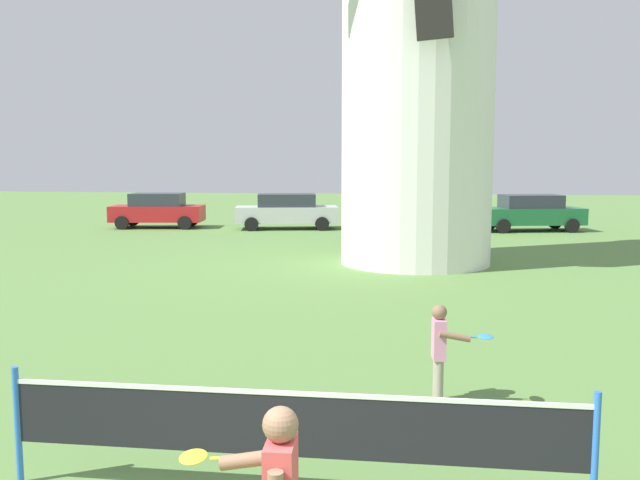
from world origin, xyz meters
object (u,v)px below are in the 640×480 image
at_px(parked_car_red, 158,210).
at_px(parked_car_green, 530,212).
at_px(parked_car_silver, 287,211).
at_px(tennis_net, 290,425).
at_px(parked_car_black, 404,211).
at_px(windmill, 419,11).
at_px(player_far, 441,347).

relative_size(parked_car_red, parked_car_green, 0.92).
bearing_deg(parked_car_green, parked_car_silver, -177.34).
xyz_separation_m(tennis_net, parked_car_silver, (-4.31, 23.66, 0.13)).
xyz_separation_m(parked_car_red, parked_car_black, (11.03, 0.98, -0.00)).
relative_size(parked_car_silver, parked_car_black, 1.15).
height_order(windmill, tennis_net, windmill).
relative_size(tennis_net, parked_car_green, 1.11).
distance_m(parked_car_black, parked_car_green, 5.41).
bearing_deg(windmill, parked_car_red, 140.88).
bearing_deg(parked_car_silver, player_far, -74.79).
bearing_deg(windmill, tennis_net, -94.92).
height_order(parked_car_silver, parked_car_green, same).
xyz_separation_m(tennis_net, parked_car_black, (0.84, 24.43, 0.12)).
bearing_deg(parked_car_green, parked_car_black, 176.99).
relative_size(windmill, parked_car_black, 3.76).
distance_m(player_far, parked_car_red, 23.85).
bearing_deg(parked_car_green, tennis_net, -104.50).
height_order(tennis_net, parked_car_black, parked_car_black).
height_order(windmill, parked_car_red, windmill).
height_order(parked_car_black, parked_car_green, same).
height_order(parked_car_silver, parked_car_black, same).
bearing_deg(parked_car_black, parked_car_green, -3.01).
bearing_deg(player_far, windmill, 90.94).
bearing_deg(player_far, parked_car_black, 91.49).
bearing_deg(parked_car_silver, parked_car_red, -177.97).
xyz_separation_m(windmill, parked_car_black, (-0.38, 10.27, -6.37)).
bearing_deg(parked_car_red, tennis_net, -66.51).
distance_m(tennis_net, parked_car_green, 24.94).
bearing_deg(tennis_net, player_far, 61.60).
height_order(windmill, parked_car_silver, windmill).
relative_size(parked_car_red, parked_car_silver, 0.90).
relative_size(tennis_net, player_far, 4.18).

